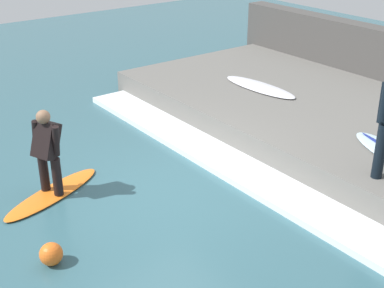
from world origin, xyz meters
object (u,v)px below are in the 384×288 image
Objects in this scene: surfboard_riding at (53,193)px; surfboard_spare at (260,87)px; surfer_riding at (47,148)px; marker_buoy at (51,254)px.

surfboard_riding is 1.00× the size of surfboard_spare.
surfboard_riding is 5.26m from surfboard_spare.
surfboard_riding is at bearing 90.00° from surfer_riding.
marker_buoy is at bearing -113.96° from surfboard_riding.
marker_buoy is at bearing -113.96° from surfer_riding.
surfboard_riding is 1.81m from marker_buoy.
surfboard_spare is at bearing 7.96° from surfboard_riding.
surfer_riding is at bearing -172.04° from surfboard_spare.
surfboard_spare is 6.50× the size of marker_buoy.
surfboard_spare is 6.39m from marker_buoy.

